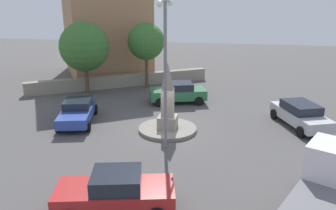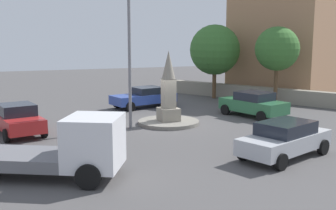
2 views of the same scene
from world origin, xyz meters
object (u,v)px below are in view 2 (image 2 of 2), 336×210
(car_green_parked_left, at_px, (253,104))
(corner_building, at_px, (289,30))
(car_silver_parked_right, at_px, (285,139))
(tree_mid_cluster, at_px, (277,49))
(monument, at_px, (169,91))
(tree_near_wall, at_px, (215,50))
(car_blue_far_side, at_px, (144,97))
(car_red_passing, at_px, (17,119))
(streetlamp, at_px, (129,40))
(truck_white_waiting, at_px, (63,149))

(car_green_parked_left, xyz_separation_m, corner_building, (-8.73, -8.61, 4.52))
(car_silver_parked_right, bearing_deg, corner_building, -126.50)
(corner_building, height_order, tree_mid_cluster, corner_building)
(monument, xyz_separation_m, tree_near_wall, (-6.81, -7.85, 1.88))
(car_blue_far_side, distance_m, car_red_passing, 9.86)
(streetlamp, height_order, tree_near_wall, streetlamp)
(monument, bearing_deg, truck_white_waiting, 46.89)
(truck_white_waiting, bearing_deg, car_green_parked_left, -149.17)
(streetlamp, xyz_separation_m, car_green_parked_left, (-7.87, -0.54, -3.86))
(streetlamp, bearing_deg, car_blue_far_side, -114.00)
(car_green_parked_left, height_order, corner_building, corner_building)
(monument, bearing_deg, corner_building, -148.30)
(tree_mid_cluster, bearing_deg, car_red_passing, 9.98)
(car_blue_far_side, xyz_separation_m, car_silver_parked_right, (-1.66, 13.46, 0.06))
(monument, xyz_separation_m, car_blue_far_side, (-0.42, -5.75, -1.16))
(car_silver_parked_right, bearing_deg, car_green_parked_left, -113.90)
(car_silver_parked_right, relative_size, tree_near_wall, 0.82)
(car_green_parked_left, distance_m, car_silver_parked_right, 8.69)
(car_silver_parked_right, height_order, truck_white_waiting, truck_white_waiting)
(car_silver_parked_right, relative_size, truck_white_waiting, 0.77)
(tree_near_wall, bearing_deg, truck_white_waiting, 48.01)
(car_silver_parked_right, distance_m, tree_near_wall, 16.53)
(car_silver_parked_right, bearing_deg, tree_mid_cluster, -123.34)
(car_green_parked_left, distance_m, corner_building, 13.07)
(car_red_passing, bearing_deg, corner_building, -159.38)
(car_green_parked_left, height_order, truck_white_waiting, truck_white_waiting)
(car_green_parked_left, relative_size, car_red_passing, 0.97)
(corner_building, bearing_deg, streetlamp, 28.85)
(car_green_parked_left, height_order, car_silver_parked_right, car_green_parked_left)
(monument, distance_m, streetlamp, 3.59)
(car_blue_far_side, height_order, corner_building, corner_building)
(car_blue_far_side, relative_size, corner_building, 0.45)
(car_silver_parked_right, bearing_deg, monument, -74.91)
(car_silver_parked_right, bearing_deg, streetlamp, -59.58)
(monument, height_order, car_red_passing, monument)
(monument, xyz_separation_m, streetlamp, (2.27, 0.30, 2.76))
(car_blue_far_side, bearing_deg, monument, 85.81)
(monument, height_order, streetlamp, streetlamp)
(streetlamp, relative_size, car_green_parked_left, 1.75)
(streetlamp, height_order, car_silver_parked_right, streetlamp)
(truck_white_waiting, distance_m, tree_near_wall, 20.21)
(monument, xyz_separation_m, car_green_parked_left, (-5.60, -0.24, -1.10))
(monument, xyz_separation_m, corner_building, (-14.33, -8.85, 3.43))
(streetlamp, relative_size, tree_near_wall, 1.36)
(monument, distance_m, car_silver_parked_right, 8.06)
(car_silver_parked_right, xyz_separation_m, truck_white_waiting, (8.66, -0.67, 0.24))
(monument, bearing_deg, car_silver_parked_right, 105.09)
(car_blue_far_side, height_order, car_red_passing, car_red_passing)
(tree_near_wall, bearing_deg, tree_mid_cluster, 121.70)
(monument, distance_m, tree_near_wall, 10.56)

